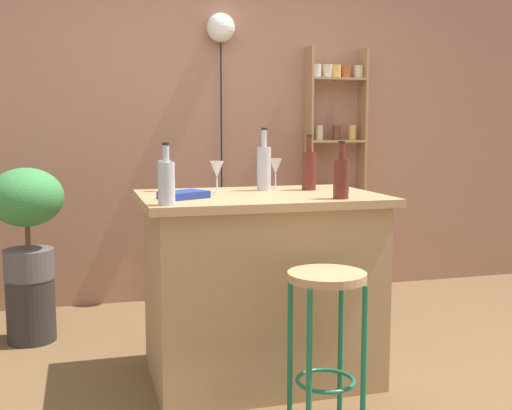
{
  "coord_description": "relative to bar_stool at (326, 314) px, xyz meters",
  "views": [
    {
      "loc": [
        -0.87,
        -2.74,
        1.29
      ],
      "look_at": [
        0.05,
        0.55,
        0.87
      ],
      "focal_mm": 44.0,
      "sensor_mm": 36.0,
      "label": 1
    }
  ],
  "objects": [
    {
      "name": "bottle_vinegar",
      "position": [
        0.21,
        0.36,
        0.55
      ],
      "size": [
        0.08,
        0.08,
        0.27
      ],
      "color": "#5B2319",
      "rests_on": "kitchen_counter"
    },
    {
      "name": "back_wall",
      "position": [
        -0.1,
        2.31,
        0.89
      ],
      "size": [
        6.4,
        0.1,
        2.8
      ],
      "primitive_type": "cube",
      "color": "#9E6B51",
      "rests_on": "ground"
    },
    {
      "name": "cookbook",
      "position": [
        -0.51,
        0.57,
        0.46
      ],
      "size": [
        0.26,
        0.23,
        0.03
      ],
      "primitive_type": "cube",
      "rotation": [
        0.0,
        0.0,
        0.49
      ],
      "color": "navy",
      "rests_on": "kitchen_counter"
    },
    {
      "name": "bottle_wine_red",
      "position": [
        0.21,
        0.8,
        0.56
      ],
      "size": [
        0.08,
        0.08,
        0.3
      ],
      "color": "#5B2319",
      "rests_on": "kitchen_counter"
    },
    {
      "name": "pendant_globe_light",
      "position": [
        0.04,
        2.2,
        1.47
      ],
      "size": [
        0.21,
        0.21,
        2.12
      ],
      "color": "black",
      "rests_on": "ground"
    },
    {
      "name": "bar_stool",
      "position": [
        0.0,
        0.0,
        0.0
      ],
      "size": [
        0.33,
        0.33,
        0.69
      ],
      "color": "#196642",
      "rests_on": "ground"
    },
    {
      "name": "spice_shelf",
      "position": [
        0.94,
        2.16,
        0.48
      ],
      "size": [
        0.46,
        0.16,
        1.9
      ],
      "color": "#A87F51",
      "rests_on": "ground"
    },
    {
      "name": "ground",
      "position": [
        -0.1,
        0.36,
        -0.51
      ],
      "size": [
        12.0,
        12.0,
        0.0
      ],
      "primitive_type": "plane",
      "color": "brown"
    },
    {
      "name": "bottle_sauce_amber",
      "position": [
        -0.03,
        0.84,
        0.57
      ],
      "size": [
        0.08,
        0.08,
        0.34
      ],
      "color": "#B2B2B7",
      "rests_on": "kitchen_counter"
    },
    {
      "name": "plant_stool",
      "position": [
        -1.29,
        1.54,
        -0.32
      ],
      "size": [
        0.29,
        0.29,
        0.39
      ],
      "primitive_type": "cylinder",
      "color": "#2D2823",
      "rests_on": "ground"
    },
    {
      "name": "wine_glass_center",
      "position": [
        -0.3,
        0.78,
        0.56
      ],
      "size": [
        0.07,
        0.07,
        0.16
      ],
      "color": "silver",
      "rests_on": "kitchen_counter"
    },
    {
      "name": "wine_glass_left",
      "position": [
        0.07,
        0.95,
        0.56
      ],
      "size": [
        0.07,
        0.07,
        0.16
      ],
      "color": "silver",
      "rests_on": "kitchen_counter"
    },
    {
      "name": "kitchen_counter",
      "position": [
        -0.1,
        0.66,
        -0.03
      ],
      "size": [
        1.2,
        0.82,
        0.96
      ],
      "color": "#A87F51",
      "rests_on": "ground"
    },
    {
      "name": "potted_plant",
      "position": [
        -1.29,
        1.54,
        0.29
      ],
      "size": [
        0.44,
        0.4,
        0.67
      ],
      "color": "#514C47",
      "rests_on": "plant_stool"
    },
    {
      "name": "bottle_soda_blue",
      "position": [
        -0.62,
        0.33,
        0.55
      ],
      "size": [
        0.07,
        0.07,
        0.27
      ],
      "color": "#B2B2B7",
      "rests_on": "kitchen_counter"
    },
    {
      "name": "wine_glass_right",
      "position": [
        -0.55,
        0.94,
        0.56
      ],
      "size": [
        0.07,
        0.07,
        0.16
      ],
      "color": "silver",
      "rests_on": "kitchen_counter"
    }
  ]
}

